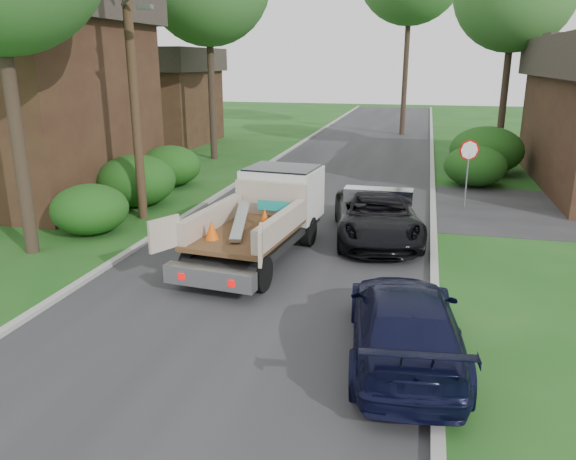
% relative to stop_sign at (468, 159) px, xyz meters
% --- Properties ---
extents(ground, '(120.00, 120.00, 0.00)m').
position_rel_stop_sign_xyz_m(ground, '(-5.20, -9.00, -1.78)').
color(ground, '#184C15').
rests_on(ground, ground).
extents(road, '(8.00, 90.00, 0.02)m').
position_rel_stop_sign_xyz_m(road, '(-5.20, 1.00, -1.77)').
color(road, '#28282B').
rests_on(road, ground).
extents(curb_left, '(0.20, 90.00, 0.12)m').
position_rel_stop_sign_xyz_m(curb_left, '(-9.30, 1.00, -1.72)').
color(curb_left, '#9E9E99').
rests_on(curb_left, ground).
extents(curb_right, '(0.20, 90.00, 0.12)m').
position_rel_stop_sign_xyz_m(curb_right, '(-1.10, 1.00, -1.72)').
color(curb_right, '#9E9E99').
rests_on(curb_right, ground).
extents(stop_sign, '(0.71, 0.32, 2.48)m').
position_rel_stop_sign_xyz_m(stop_sign, '(0.00, 0.00, 0.00)').
color(stop_sign, slate).
rests_on(stop_sign, ground).
extents(utility_pole, '(2.42, 1.25, 10.00)m').
position_rel_stop_sign_xyz_m(utility_pole, '(-10.68, -4.02, 3.40)').
color(utility_pole, '#382619').
rests_on(utility_pole, ground).
extents(house_left_near, '(9.72, 8.64, 8.40)m').
position_rel_stop_sign_xyz_m(house_left_near, '(-17.20, -2.00, 2.50)').
color(house_left_near, '#392117').
rests_on(house_left_near, ground).
extents(house_left_far, '(7.56, 7.56, 6.00)m').
position_rel_stop_sign_xyz_m(house_left_far, '(-18.70, 13.00, 1.27)').
color(house_left_far, '#392117').
rests_on(house_left_far, ground).
extents(hedge_left_a, '(2.34, 2.34, 1.53)m').
position_rel_stop_sign_xyz_m(hedge_left_a, '(-11.40, -6.00, -1.01)').
color(hedge_left_a, '#0F4413').
rests_on(hedge_left_a, ground).
extents(hedge_left_b, '(2.86, 2.86, 1.87)m').
position_rel_stop_sign_xyz_m(hedge_left_b, '(-11.70, -2.50, -0.84)').
color(hedge_left_b, '#0F4413').
rests_on(hedge_left_b, ground).
extents(hedge_left_c, '(2.60, 2.60, 1.70)m').
position_rel_stop_sign_xyz_m(hedge_left_c, '(-12.00, 1.00, -0.93)').
color(hedge_left_c, '#0F4413').
rests_on(hedge_left_c, ground).
extents(hedge_right_a, '(2.60, 2.60, 1.70)m').
position_rel_stop_sign_xyz_m(hedge_right_a, '(0.60, 4.00, -0.93)').
color(hedge_right_a, '#0F4413').
rests_on(hedge_right_a, ground).
extents(hedge_right_b, '(3.38, 3.38, 2.21)m').
position_rel_stop_sign_xyz_m(hedge_right_b, '(1.30, 7.00, -0.67)').
color(hedge_right_b, '#0F4413').
rests_on(hedge_right_b, ground).
extents(flatbed_truck, '(2.99, 6.00, 2.19)m').
position_rel_stop_sign_xyz_m(flatbed_truck, '(-5.62, -6.30, -0.59)').
color(flatbed_truck, black).
rests_on(flatbed_truck, ground).
extents(black_pickup, '(3.23, 5.48, 1.43)m').
position_rel_stop_sign_xyz_m(black_pickup, '(-2.80, -4.50, -1.06)').
color(black_pickup, black).
rests_on(black_pickup, ground).
extents(navy_suv, '(2.43, 4.91, 1.37)m').
position_rel_stop_sign_xyz_m(navy_suv, '(-1.69, -11.50, -1.09)').
color(navy_suv, black).
rests_on(navy_suv, ground).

